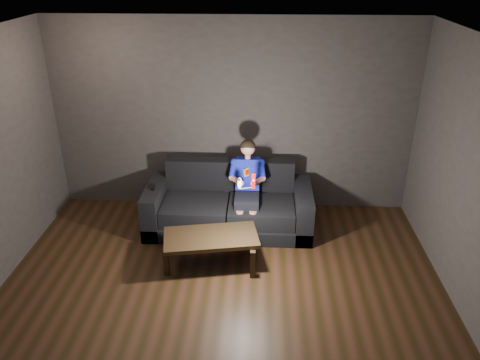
{
  "coord_description": "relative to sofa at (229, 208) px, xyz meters",
  "views": [
    {
      "loc": [
        0.4,
        -3.67,
        3.39
      ],
      "look_at": [
        0.15,
        1.55,
        0.85
      ],
      "focal_mm": 35.0,
      "sensor_mm": 36.0,
      "label": 1
    }
  ],
  "objects": [
    {
      "name": "coffee_table",
      "position": [
        -0.15,
        -0.89,
        0.07
      ],
      "size": [
        1.18,
        0.74,
        0.4
      ],
      "color": "black",
      "rests_on": "floor"
    },
    {
      "name": "ceiling",
      "position": [
        0.02,
        -1.85,
        2.42
      ],
      "size": [
        5.0,
        5.0,
        0.02
      ],
      "primitive_type": "cube",
      "color": "beige",
      "rests_on": "back_wall"
    },
    {
      "name": "child",
      "position": [
        0.25,
        -0.06,
        0.45
      ],
      "size": [
        0.47,
        0.58,
        1.16
      ],
      "color": "black",
      "rests_on": "sofa"
    },
    {
      "name": "wii_remote_red",
      "position": [
        0.34,
        -0.5,
        0.67
      ],
      "size": [
        0.05,
        0.07,
        0.19
      ],
      "color": "#C50001",
      "rests_on": "child"
    },
    {
      "name": "floor",
      "position": [
        0.02,
        -1.85,
        -0.28
      ],
      "size": [
        5.0,
        5.0,
        0.0
      ],
      "primitive_type": "plane",
      "color": "black",
      "rests_on": "ground"
    },
    {
      "name": "back_wall",
      "position": [
        0.02,
        0.65,
        1.07
      ],
      "size": [
        5.0,
        0.04,
        2.7
      ],
      "primitive_type": "cube",
      "color": "#383130",
      "rests_on": "ground"
    },
    {
      "name": "wii_remote_black",
      "position": [
        -0.99,
        -0.08,
        0.34
      ],
      "size": [
        0.05,
        0.16,
        0.03
      ],
      "color": "black",
      "rests_on": "sofa"
    },
    {
      "name": "sofa",
      "position": [
        0.0,
        0.0,
        0.0
      ],
      "size": [
        2.2,
        0.95,
        0.85
      ],
      "color": "black",
      "rests_on": "floor"
    },
    {
      "name": "nunchuk_white",
      "position": [
        0.17,
        -0.5,
        0.63
      ],
      "size": [
        0.07,
        0.09,
        0.15
      ],
      "color": "white",
      "rests_on": "child"
    }
  ]
}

